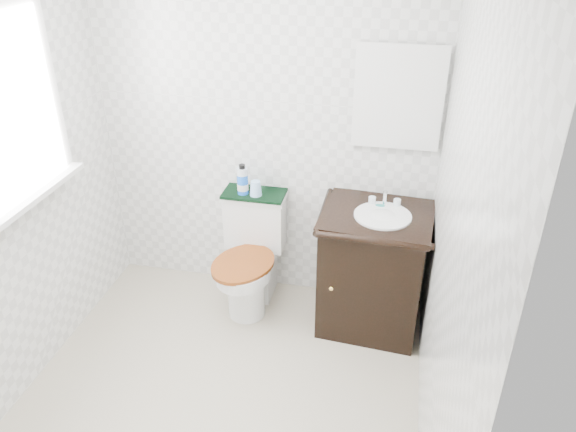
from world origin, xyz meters
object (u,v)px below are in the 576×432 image
at_px(toilet, 251,259).
at_px(vanity, 373,268).
at_px(trash_bin, 251,285).
at_px(cup, 256,188).
at_px(mouthwash_bottle, 243,180).

xyz_separation_m(toilet, vanity, (0.82, -0.07, 0.09)).
distance_m(vanity, trash_bin, 0.87).
bearing_deg(cup, toilet, -104.47).
bearing_deg(trash_bin, vanity, -2.65).
bearing_deg(trash_bin, toilet, 90.00).
relative_size(trash_bin, mouthwash_bottle, 1.43).
distance_m(vanity, mouthwash_bottle, 1.00).
xyz_separation_m(vanity, cup, (-0.79, 0.15, 0.40)).
bearing_deg(vanity, cup, 169.26).
relative_size(vanity, cup, 9.31).
xyz_separation_m(vanity, mouthwash_bottle, (-0.88, 0.16, 0.45)).
bearing_deg(cup, trash_bin, -100.96).
bearing_deg(toilet, cup, 75.53).
height_order(vanity, trash_bin, vanity).
relative_size(vanity, trash_bin, 3.17).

